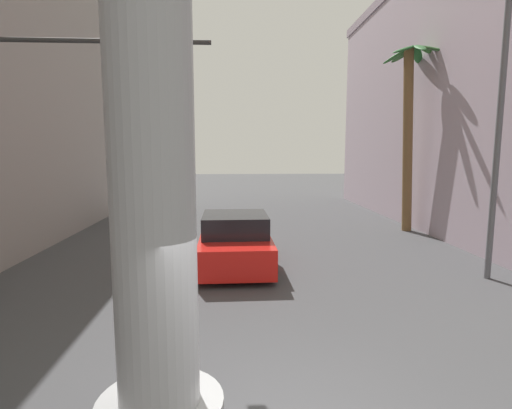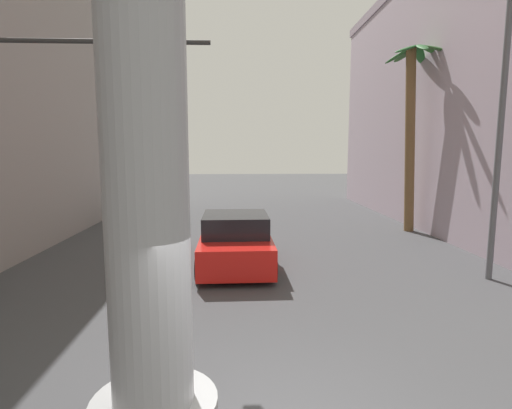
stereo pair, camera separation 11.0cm
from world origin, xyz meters
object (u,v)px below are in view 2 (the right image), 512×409
object	(u,v)px
car_lead	(235,241)
palm_tree_mid_right	(412,120)
street_lamp	(488,101)
traffic_light_mast	(44,118)
pedestrian_far_left	(125,204)

from	to	relation	value
car_lead	palm_tree_mid_right	world-z (taller)	palm_tree_mid_right
street_lamp	traffic_light_mast	distance (m)	10.45
street_lamp	traffic_light_mast	bearing A→B (deg)	-173.28
street_lamp	pedestrian_far_left	world-z (taller)	street_lamp
traffic_light_mast	pedestrian_far_left	size ratio (longest dim) A/B	3.48
street_lamp	pedestrian_far_left	xyz separation A→B (m)	(-11.52, 8.55, -3.67)
car_lead	pedestrian_far_left	bearing A→B (deg)	127.34
street_lamp	car_lead	bearing A→B (deg)	164.24
traffic_light_mast	palm_tree_mid_right	world-z (taller)	palm_tree_mid_right
street_lamp	car_lead	world-z (taller)	street_lamp
street_lamp	palm_tree_mid_right	world-z (taller)	street_lamp
street_lamp	palm_tree_mid_right	size ratio (longest dim) A/B	1.01
traffic_light_mast	car_lead	distance (m)	6.04
street_lamp	palm_tree_mid_right	distance (m)	6.41
palm_tree_mid_right	street_lamp	bearing A→B (deg)	-97.60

